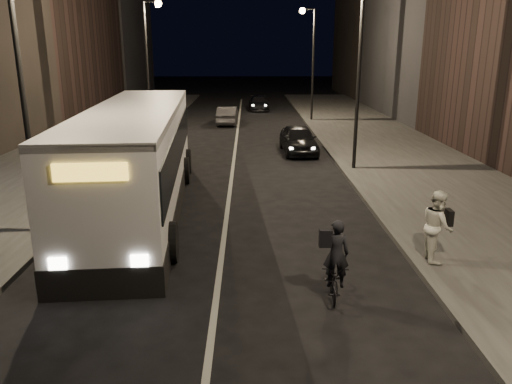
{
  "coord_description": "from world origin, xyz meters",
  "views": [
    {
      "loc": [
        0.75,
        -10.33,
        5.51
      ],
      "look_at": [
        0.96,
        3.45,
        1.5
      ],
      "focal_mm": 35.0,
      "sensor_mm": 36.0,
      "label": 1
    }
  ],
  "objects_px": {
    "car_mid": "(227,115)",
    "car_far": "(259,103)",
    "streetlight_left_near": "(27,53)",
    "streetlight_left_far": "(150,50)",
    "cyclist_on_bicycle": "(334,271)",
    "city_bus": "(138,155)",
    "streetlight_right_mid": "(354,51)",
    "streetlight_right_far": "(310,49)",
    "car_near": "(298,139)",
    "pedestrian_woman": "(437,226)"
  },
  "relations": [
    {
      "from": "city_bus",
      "to": "streetlight_right_far",
      "type": "bearing_deg",
      "value": 64.45
    },
    {
      "from": "streetlight_right_mid",
      "to": "streetlight_right_far",
      "type": "xyz_separation_m",
      "value": [
        0.0,
        16.0,
        0.0
      ]
    },
    {
      "from": "streetlight_right_mid",
      "to": "cyclist_on_bicycle",
      "type": "relative_size",
      "value": 4.26
    },
    {
      "from": "streetlight_right_mid",
      "to": "streetlight_right_far",
      "type": "bearing_deg",
      "value": 90.0
    },
    {
      "from": "streetlight_right_far",
      "to": "streetlight_left_far",
      "type": "relative_size",
      "value": 1.0
    },
    {
      "from": "cyclist_on_bicycle",
      "to": "city_bus",
      "type": "bearing_deg",
      "value": 136.83
    },
    {
      "from": "streetlight_right_mid",
      "to": "streetlight_left_near",
      "type": "distance_m",
      "value": 13.33
    },
    {
      "from": "cyclist_on_bicycle",
      "to": "car_mid",
      "type": "relative_size",
      "value": 0.48
    },
    {
      "from": "streetlight_right_mid",
      "to": "streetlight_left_near",
      "type": "xyz_separation_m",
      "value": [
        -10.66,
        -8.0,
        0.0
      ]
    },
    {
      "from": "streetlight_left_near",
      "to": "city_bus",
      "type": "relative_size",
      "value": 0.6
    },
    {
      "from": "streetlight_left_far",
      "to": "pedestrian_woman",
      "type": "height_order",
      "value": "streetlight_left_far"
    },
    {
      "from": "streetlight_left_near",
      "to": "streetlight_left_far",
      "type": "distance_m",
      "value": 18.0
    },
    {
      "from": "streetlight_right_far",
      "to": "cyclist_on_bicycle",
      "type": "xyz_separation_m",
      "value": [
        -2.65,
        -28.0,
        -4.73
      ]
    },
    {
      "from": "car_mid",
      "to": "city_bus",
      "type": "bearing_deg",
      "value": 85.39
    },
    {
      "from": "streetlight_right_far",
      "to": "car_mid",
      "type": "distance_m",
      "value": 7.84
    },
    {
      "from": "streetlight_right_far",
      "to": "pedestrian_woman",
      "type": "height_order",
      "value": "streetlight_right_far"
    },
    {
      "from": "streetlight_left_near",
      "to": "streetlight_left_far",
      "type": "xyz_separation_m",
      "value": [
        0.0,
        18.0,
        0.0
      ]
    },
    {
      "from": "car_mid",
      "to": "car_far",
      "type": "distance_m",
      "value": 9.02
    },
    {
      "from": "car_near",
      "to": "car_mid",
      "type": "xyz_separation_m",
      "value": [
        -4.24,
        10.52,
        -0.08
      ]
    },
    {
      "from": "streetlight_right_far",
      "to": "city_bus",
      "type": "relative_size",
      "value": 0.6
    },
    {
      "from": "streetlight_right_far",
      "to": "pedestrian_woman",
      "type": "bearing_deg",
      "value": -89.42
    },
    {
      "from": "streetlight_right_mid",
      "to": "streetlight_left_far",
      "type": "bearing_deg",
      "value": 136.84
    },
    {
      "from": "streetlight_left_near",
      "to": "pedestrian_woman",
      "type": "bearing_deg",
      "value": -12.1
    },
    {
      "from": "streetlight_right_mid",
      "to": "car_far",
      "type": "xyz_separation_m",
      "value": [
        -3.63,
        23.35,
        -4.75
      ]
    },
    {
      "from": "streetlight_left_near",
      "to": "car_mid",
      "type": "xyz_separation_m",
      "value": [
        4.53,
        22.69,
        -4.7
      ]
    },
    {
      "from": "streetlight_right_mid",
      "to": "cyclist_on_bicycle",
      "type": "xyz_separation_m",
      "value": [
        -2.65,
        -12.0,
        -4.73
      ]
    },
    {
      "from": "streetlight_left_near",
      "to": "pedestrian_woman",
      "type": "height_order",
      "value": "streetlight_left_near"
    },
    {
      "from": "streetlight_right_mid",
      "to": "cyclist_on_bicycle",
      "type": "distance_m",
      "value": 13.17
    },
    {
      "from": "car_mid",
      "to": "car_far",
      "type": "xyz_separation_m",
      "value": [
        2.5,
        8.67,
        -0.04
      ]
    },
    {
      "from": "streetlight_left_near",
      "to": "streetlight_left_far",
      "type": "height_order",
      "value": "same"
    },
    {
      "from": "streetlight_right_far",
      "to": "cyclist_on_bicycle",
      "type": "bearing_deg",
      "value": -95.4
    },
    {
      "from": "streetlight_right_far",
      "to": "cyclist_on_bicycle",
      "type": "relative_size",
      "value": 4.26
    },
    {
      "from": "streetlight_right_mid",
      "to": "pedestrian_woman",
      "type": "bearing_deg",
      "value": -88.52
    },
    {
      "from": "car_near",
      "to": "streetlight_left_far",
      "type": "bearing_deg",
      "value": 143.14
    },
    {
      "from": "streetlight_left_near",
      "to": "car_mid",
      "type": "height_order",
      "value": "streetlight_left_near"
    },
    {
      "from": "pedestrian_woman",
      "to": "car_mid",
      "type": "distance_m",
      "value": 25.84
    },
    {
      "from": "pedestrian_woman",
      "to": "car_mid",
      "type": "height_order",
      "value": "pedestrian_woman"
    },
    {
      "from": "pedestrian_woman",
      "to": "car_far",
      "type": "relative_size",
      "value": 0.44
    },
    {
      "from": "pedestrian_woman",
      "to": "car_near",
      "type": "distance_m",
      "value": 14.67
    },
    {
      "from": "cyclist_on_bicycle",
      "to": "pedestrian_woman",
      "type": "bearing_deg",
      "value": 34.99
    },
    {
      "from": "streetlight_right_far",
      "to": "pedestrian_woman",
      "type": "relative_size",
      "value": 4.34
    },
    {
      "from": "streetlight_right_mid",
      "to": "cyclist_on_bicycle",
      "type": "height_order",
      "value": "streetlight_right_mid"
    },
    {
      "from": "streetlight_left_far",
      "to": "car_near",
      "type": "distance_m",
      "value": 11.5
    },
    {
      "from": "streetlight_left_near",
      "to": "streetlight_left_far",
      "type": "bearing_deg",
      "value": 90.0
    },
    {
      "from": "streetlight_right_mid",
      "to": "streetlight_left_far",
      "type": "xyz_separation_m",
      "value": [
        -10.66,
        10.0,
        0.0
      ]
    },
    {
      "from": "cyclist_on_bicycle",
      "to": "car_far",
      "type": "bearing_deg",
      "value": 97.0
    },
    {
      "from": "city_bus",
      "to": "car_far",
      "type": "bearing_deg",
      "value": 76.41
    },
    {
      "from": "streetlight_left_far",
      "to": "city_bus",
      "type": "distance_m",
      "value": 16.02
    },
    {
      "from": "streetlight_right_far",
      "to": "streetlight_left_near",
      "type": "xyz_separation_m",
      "value": [
        -10.66,
        -24.0,
        0.0
      ]
    },
    {
      "from": "cyclist_on_bicycle",
      "to": "streetlight_right_mid",
      "type": "bearing_deg",
      "value": 82.96
    }
  ]
}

